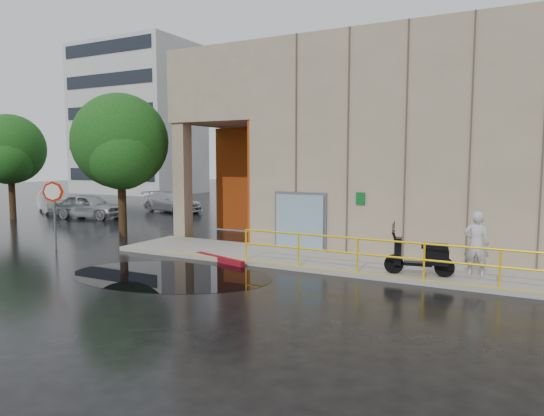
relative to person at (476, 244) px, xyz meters
The scene contains 15 objects.
ground 7.76m from the person, 146.85° to the right, with size 120.00×120.00×0.00m, color black.
sidewalk 2.65m from the person, behind, with size 20.00×3.00×0.15m, color gray.
building 7.59m from the person, 101.11° to the left, with size 20.00×10.17×8.00m.
guardrail 2.46m from the person, 154.29° to the right, with size 9.56×0.06×1.03m.
distant_building 42.33m from the person, 145.38° to the left, with size 12.00×8.08×15.00m.
person is the anchor object (origin of this frame).
scooter 1.55m from the person, 157.15° to the right, with size 1.98×0.91×1.50m.
stop_sign 14.97m from the person, behind, with size 0.70×0.43×2.63m.
red_curb 8.07m from the person, behind, with size 2.40×0.18×0.18m, color maroon.
puddle 8.92m from the person, 157.09° to the right, with size 6.26×3.85×0.01m, color black.
car_a 22.18m from the person, 165.69° to the left, with size 1.72×4.27×1.46m, color #A2A4A9.
car_b 27.14m from the person, 165.38° to the left, with size 1.48×4.24×1.40m, color white.
car_c 22.16m from the person, 151.46° to the left, with size 1.87×4.60×1.33m, color #AFB1B7.
tree_near 15.06m from the person, behind, with size 4.22×4.22×6.36m.
tree_far 25.29m from the person, behind, with size 3.96×3.96×6.03m.
Camera 1 is at (7.54, -10.44, 3.46)m, focal length 32.00 mm.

